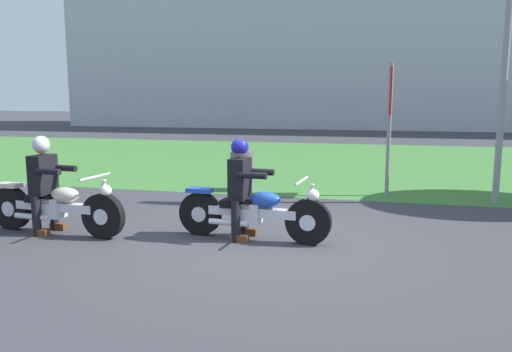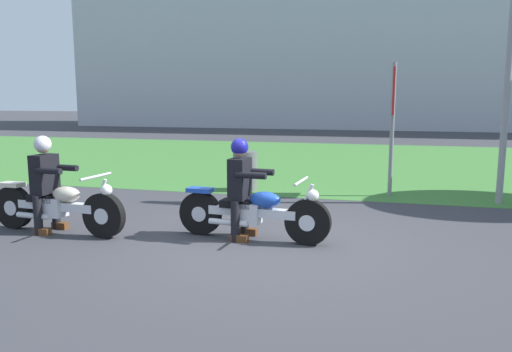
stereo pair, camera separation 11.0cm
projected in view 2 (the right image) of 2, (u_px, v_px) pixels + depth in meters
The scene contains 9 objects.
ground at pixel (265, 243), 6.70m from camera, with size 120.00×120.00×0.00m, color #38383D.
grass_verge at pixel (336, 161), 15.42m from camera, with size 60.00×12.00×0.01m, color #3D7533.
stadium_facade at pixel (423, 1), 31.96m from camera, with size 46.00×8.00×16.20m, color silver.
motorcycle_lead at pixel (253, 212), 6.81m from camera, with size 2.17×0.66×0.86m.
rider_lead at pixel (241, 181), 6.80m from camera, with size 0.57×0.49×1.39m.
motorcycle_follow at pixel (57, 206), 7.15m from camera, with size 2.22×0.66×0.87m.
rider_follow at pixel (46, 176), 7.14m from camera, with size 0.57×0.49×1.40m.
trash_can at pixel (245, 171), 10.47m from camera, with size 0.50×0.50×0.82m, color #595E5B.
sign_banner at pixel (393, 108), 9.64m from camera, with size 0.08×0.60×2.60m.
Camera 2 is at (1.54, -6.30, 1.92)m, focal length 35.12 mm.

